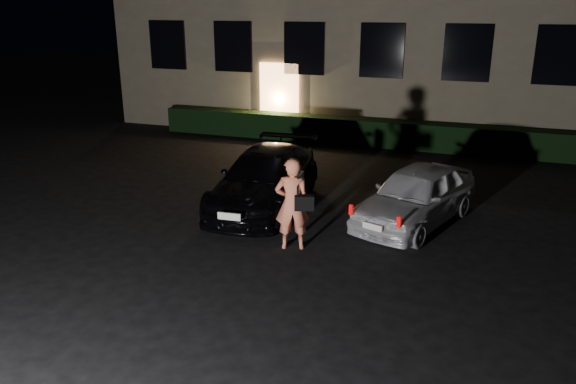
% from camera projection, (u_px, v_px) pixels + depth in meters
% --- Properties ---
extents(ground, '(80.00, 80.00, 0.00)m').
position_uv_depth(ground, '(249.00, 293.00, 9.05)').
color(ground, black).
rests_on(ground, ground).
extents(hedge, '(15.00, 0.70, 0.85)m').
position_uv_depth(hedge, '(375.00, 133.00, 18.30)').
color(hedge, black).
rests_on(hedge, ground).
extents(sedan, '(2.12, 4.55, 1.27)m').
position_uv_depth(sedan, '(265.00, 179.00, 12.80)').
color(sedan, black).
rests_on(sedan, ground).
extents(hatch, '(2.56, 3.89, 1.23)m').
position_uv_depth(hatch, '(416.00, 195.00, 11.76)').
color(hatch, silver).
rests_on(hatch, ground).
extents(man, '(0.82, 0.61, 1.77)m').
position_uv_depth(man, '(293.00, 204.00, 10.45)').
color(man, '#EA7957').
rests_on(man, ground).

